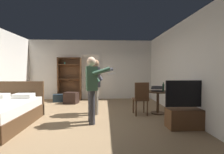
{
  "coord_description": "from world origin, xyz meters",
  "views": [
    {
      "loc": [
        0.64,
        -4.29,
        1.34
      ],
      "look_at": [
        0.85,
        0.35,
        1.15
      ],
      "focal_mm": 25.2,
      "sensor_mm": 36.0,
      "label": 1
    }
  ],
  "objects_px": {
    "side_table": "(158,98)",
    "suitcase_dark": "(71,98)",
    "tv_flatscreen": "(187,114)",
    "person_striped_shirt": "(96,83)",
    "wooden_chair": "(141,97)",
    "bookshelf": "(70,77)",
    "laptop": "(157,90)",
    "suitcase_small": "(60,98)",
    "person_blue_shirt": "(92,85)",
    "bottle_on_table": "(163,88)"
  },
  "relations": [
    {
      "from": "bottle_on_table",
      "to": "wooden_chair",
      "type": "bearing_deg",
      "value": -172.43
    },
    {
      "from": "wooden_chair",
      "to": "suitcase_small",
      "type": "bearing_deg",
      "value": 144.02
    },
    {
      "from": "laptop",
      "to": "bottle_on_table",
      "type": "height_order",
      "value": "bottle_on_table"
    },
    {
      "from": "bottle_on_table",
      "to": "person_blue_shirt",
      "type": "relative_size",
      "value": 0.16
    },
    {
      "from": "suitcase_dark",
      "to": "person_blue_shirt",
      "type": "bearing_deg",
      "value": -51.48
    },
    {
      "from": "person_striped_shirt",
      "to": "suitcase_small",
      "type": "relative_size",
      "value": 3.2
    },
    {
      "from": "person_striped_shirt",
      "to": "suitcase_small",
      "type": "height_order",
      "value": "person_striped_shirt"
    },
    {
      "from": "wooden_chair",
      "to": "person_blue_shirt",
      "type": "xyz_separation_m",
      "value": [
        -1.41,
        -0.61,
        0.43
      ]
    },
    {
      "from": "laptop",
      "to": "person_blue_shirt",
      "type": "height_order",
      "value": "person_blue_shirt"
    },
    {
      "from": "side_table",
      "to": "person_blue_shirt",
      "type": "distance_m",
      "value": 2.19
    },
    {
      "from": "tv_flatscreen",
      "to": "suitcase_dark",
      "type": "relative_size",
      "value": 2.07
    },
    {
      "from": "side_table",
      "to": "person_blue_shirt",
      "type": "xyz_separation_m",
      "value": [
        -1.98,
        -0.78,
        0.49
      ]
    },
    {
      "from": "person_striped_shirt",
      "to": "wooden_chair",
      "type": "bearing_deg",
      "value": -10.18
    },
    {
      "from": "bookshelf",
      "to": "tv_flatscreen",
      "type": "height_order",
      "value": "bookshelf"
    },
    {
      "from": "person_blue_shirt",
      "to": "suitcase_dark",
      "type": "relative_size",
      "value": 3.12
    },
    {
      "from": "bookshelf",
      "to": "side_table",
      "type": "distance_m",
      "value": 4.12
    },
    {
      "from": "wooden_chair",
      "to": "bottle_on_table",
      "type": "bearing_deg",
      "value": 7.57
    },
    {
      "from": "person_striped_shirt",
      "to": "suitcase_small",
      "type": "xyz_separation_m",
      "value": [
        -1.67,
        1.95,
        -0.8
      ]
    },
    {
      "from": "wooden_chair",
      "to": "laptop",
      "type": "bearing_deg",
      "value": 14.3
    },
    {
      "from": "tv_flatscreen",
      "to": "suitcase_small",
      "type": "relative_size",
      "value": 2.13
    },
    {
      "from": "wooden_chair",
      "to": "person_striped_shirt",
      "type": "relative_size",
      "value": 0.59
    },
    {
      "from": "bookshelf",
      "to": "wooden_chair",
      "type": "xyz_separation_m",
      "value": [
        2.67,
        -2.64,
        -0.5
      ]
    },
    {
      "from": "side_table",
      "to": "person_striped_shirt",
      "type": "bearing_deg",
      "value": 177.98
    },
    {
      "from": "laptop",
      "to": "bottle_on_table",
      "type": "distance_m",
      "value": 0.2
    },
    {
      "from": "person_striped_shirt",
      "to": "bottle_on_table",
      "type": "bearing_deg",
      "value": -4.09
    },
    {
      "from": "laptop",
      "to": "person_striped_shirt",
      "type": "relative_size",
      "value": 0.25
    },
    {
      "from": "side_table",
      "to": "suitcase_small",
      "type": "height_order",
      "value": "side_table"
    },
    {
      "from": "bottle_on_table",
      "to": "wooden_chair",
      "type": "xyz_separation_m",
      "value": [
        -0.71,
        -0.09,
        -0.27
      ]
    },
    {
      "from": "bookshelf",
      "to": "wooden_chair",
      "type": "bearing_deg",
      "value": -44.63
    },
    {
      "from": "person_striped_shirt",
      "to": "suitcase_dark",
      "type": "bearing_deg",
      "value": 124.74
    },
    {
      "from": "side_table",
      "to": "laptop",
      "type": "height_order",
      "value": "laptop"
    },
    {
      "from": "suitcase_dark",
      "to": "tv_flatscreen",
      "type": "bearing_deg",
      "value": -26.19
    },
    {
      "from": "side_table",
      "to": "wooden_chair",
      "type": "distance_m",
      "value": 0.6
    },
    {
      "from": "laptop",
      "to": "person_blue_shirt",
      "type": "bearing_deg",
      "value": -158.95
    },
    {
      "from": "wooden_chair",
      "to": "person_blue_shirt",
      "type": "distance_m",
      "value": 1.59
    },
    {
      "from": "side_table",
      "to": "person_striped_shirt",
      "type": "xyz_separation_m",
      "value": [
        -1.92,
        0.07,
        0.49
      ]
    },
    {
      "from": "side_table",
      "to": "suitcase_dark",
      "type": "bearing_deg",
      "value": 151.39
    },
    {
      "from": "bookshelf",
      "to": "person_blue_shirt",
      "type": "bearing_deg",
      "value": -68.7
    },
    {
      "from": "bottle_on_table",
      "to": "suitcase_dark",
      "type": "height_order",
      "value": "bottle_on_table"
    },
    {
      "from": "suitcase_dark",
      "to": "person_striped_shirt",
      "type": "bearing_deg",
      "value": -39.86
    },
    {
      "from": "bottle_on_table",
      "to": "wooden_chair",
      "type": "height_order",
      "value": "wooden_chair"
    },
    {
      "from": "side_table",
      "to": "suitcase_dark",
      "type": "relative_size",
      "value": 1.3
    },
    {
      "from": "tv_flatscreen",
      "to": "person_striped_shirt",
      "type": "relative_size",
      "value": 0.66
    },
    {
      "from": "wooden_chair",
      "to": "suitcase_small",
      "type": "xyz_separation_m",
      "value": [
        -3.02,
        2.19,
        -0.38
      ]
    },
    {
      "from": "tv_flatscreen",
      "to": "wooden_chair",
      "type": "distance_m",
      "value": 1.39
    },
    {
      "from": "tv_flatscreen",
      "to": "suitcase_dark",
      "type": "bearing_deg",
      "value": 138.41
    },
    {
      "from": "laptop",
      "to": "wooden_chair",
      "type": "relative_size",
      "value": 0.42
    },
    {
      "from": "suitcase_small",
      "to": "person_striped_shirt",
      "type": "bearing_deg",
      "value": -58.77
    },
    {
      "from": "bookshelf",
      "to": "laptop",
      "type": "xyz_separation_m",
      "value": [
        3.2,
        -2.51,
        -0.29
      ]
    },
    {
      "from": "bookshelf",
      "to": "wooden_chair",
      "type": "relative_size",
      "value": 1.94
    }
  ]
}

